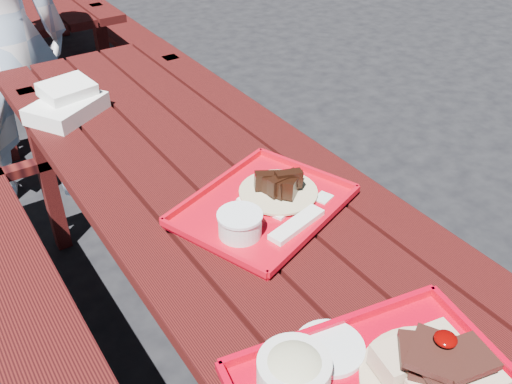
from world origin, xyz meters
TOP-DOWN VIEW (x-y plane):
  - ground at (0.00, 0.00)m, footprint 60.00×60.00m
  - picnic_table_near at (-0.00, 0.00)m, footprint 1.41×2.40m
  - picnic_table_far at (-0.00, 2.80)m, footprint 1.41×2.40m
  - far_tray at (0.02, -0.16)m, footprint 0.53×0.47m
  - white_cloth at (-0.23, 0.68)m, footprint 0.30×0.28m

SIDE VIEW (x-z plane):
  - ground at x=0.00m, z-range 0.00..0.00m
  - picnic_table_near at x=0.00m, z-range 0.19..0.94m
  - picnic_table_far at x=0.00m, z-range 0.19..0.94m
  - far_tray at x=0.02m, z-range 0.74..0.81m
  - white_cloth at x=-0.23m, z-range 0.74..0.84m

